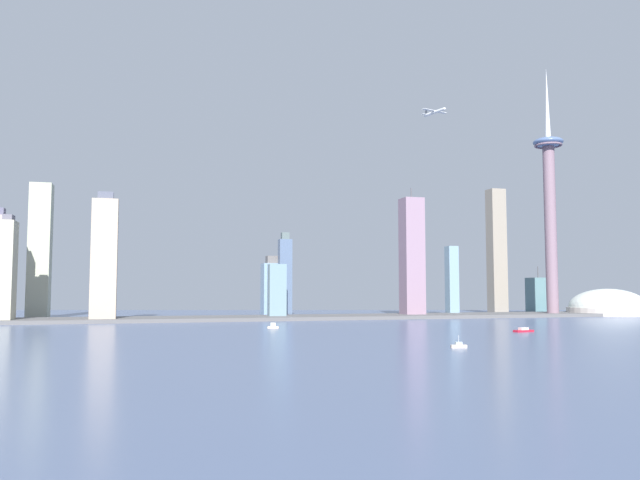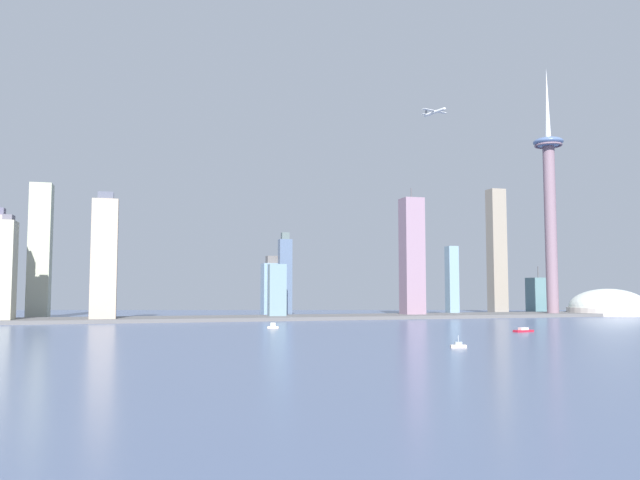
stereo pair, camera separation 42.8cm
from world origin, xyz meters
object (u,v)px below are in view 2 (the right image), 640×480
stadium_dome (608,308)px  skyscraper_7 (412,257)px  skyscraper_0 (539,295)px  skyscraper_6 (497,251)px  skyscraper_8 (277,292)px  skyscraper_9 (452,281)px  observation_tower (550,196)px  airplane (435,112)px  boat_0 (458,346)px  skyscraper_10 (40,251)px  boat_2 (523,330)px  skyscraper_5 (7,271)px  skyscraper_2 (285,277)px  skyscraper_1 (273,288)px  skyscraper_3 (104,259)px  boat_1 (273,326)px

stadium_dome → skyscraper_7: bearing=177.3°
skyscraper_0 → skyscraper_6: 88.75m
skyscraper_7 → skyscraper_8: size_ratio=2.53×
skyscraper_9 → skyscraper_0: bearing=14.7°
stadium_dome → skyscraper_8: (-428.62, 8.30, 21.39)m
observation_tower → skyscraper_8: bearing=177.9°
skyscraper_9 → airplane: 222.58m
boat_0 → stadium_dome: bearing=54.3°
observation_tower → skyscraper_10: size_ratio=2.03×
boat_2 → skyscraper_7: bearing=74.5°
stadium_dome → skyscraper_6: bearing=144.2°
skyscraper_0 → skyscraper_7: bearing=-162.5°
skyscraper_7 → stadium_dome: bearing=-2.7°
stadium_dome → boat_0: 530.29m
skyscraper_5 → skyscraper_10: bearing=82.1°
skyscraper_0 → skyscraper_2: (-365.35, -30.21, 23.13)m
skyscraper_1 → stadium_dome: bearing=-12.6°
skyscraper_0 → skyscraper_3: 573.95m
skyscraper_7 → boat_0: size_ratio=16.39×
boat_0 → skyscraper_10: bearing=135.6°
observation_tower → skyscraper_5: (-615.92, 0.46, -98.69)m
skyscraper_8 → skyscraper_10: (-257.32, 90.00, 46.53)m
skyscraper_7 → skyscraper_3: bearing=-176.3°
boat_2 → skyscraper_3: bearing=133.2°
observation_tower → boat_1: (-380.06, -144.49, -148.08)m
skyscraper_2 → boat_0: bearing=-88.2°
skyscraper_3 → boat_0: (212.53, -341.22, -62.16)m
observation_tower → skyscraper_1: bearing=163.7°
boat_2 → airplane: (15.38, 180.73, 224.65)m
skyscraper_7 → skyscraper_9: bearing=23.5°
skyscraper_10 → airplane: (416.58, -161.88, 148.91)m
stadium_dome → skyscraper_3: skyscraper_3 is taller
observation_tower → skyscraper_3: 532.79m
skyscraper_9 → skyscraper_3: bearing=-172.9°
skyscraper_6 → boat_0: skyscraper_6 is taller
skyscraper_2 → skyscraper_6: size_ratio=0.59×
skyscraper_8 → boat_1: size_ratio=6.37×
skyscraper_9 → skyscraper_10: skyscraper_10 is taller
skyscraper_1 → skyscraper_6: size_ratio=0.44×
stadium_dome → skyscraper_7: 271.72m
airplane → skyscraper_1: bearing=-153.3°
skyscraper_10 → airplane: airplane is taller
skyscraper_9 → boat_2: skyscraper_9 is taller
skyscraper_3 → skyscraper_8: bearing=5.7°
skyscraper_8 → airplane: airplane is taller
skyscraper_1 → skyscraper_8: (-12.03, -84.94, -3.84)m
skyscraper_3 → skyscraper_9: (412.76, 51.56, -19.83)m
skyscraper_0 → boat_1: size_ratio=6.74×
observation_tower → skyscraper_6: 108.86m
boat_2 → boat_1: bearing=140.9°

